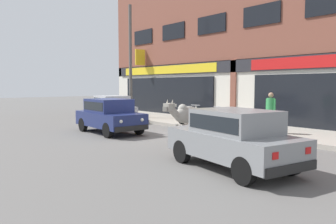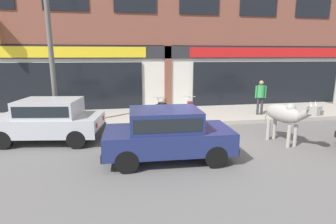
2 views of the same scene
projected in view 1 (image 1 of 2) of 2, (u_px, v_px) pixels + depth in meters
ground_plane at (147, 134)px, 13.88m from camera, size 90.00×90.00×0.00m
sidewalk at (211, 124)px, 16.44m from camera, size 19.00×3.57×0.17m
shop_building at (237, 42)px, 17.41m from camera, size 23.00×1.40×9.09m
cow at (185, 115)px, 11.37m from camera, size 0.90×2.11×1.61m
car_0 at (109, 114)px, 14.04m from camera, size 3.66×1.71×1.46m
car_1 at (112, 107)px, 18.27m from camera, size 3.77×2.10×1.46m
car_2 at (233, 136)px, 7.99m from camera, size 3.78×2.14×1.46m
motorcycle_0 at (189, 115)px, 16.34m from camera, size 0.66×1.78×0.88m
motorcycle_1 at (207, 117)px, 15.41m from camera, size 0.63×1.80×0.88m
pedestrian at (271, 108)px, 12.82m from camera, size 0.49×0.32×1.60m
utility_pole at (130, 62)px, 18.97m from camera, size 0.18×0.18×6.47m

